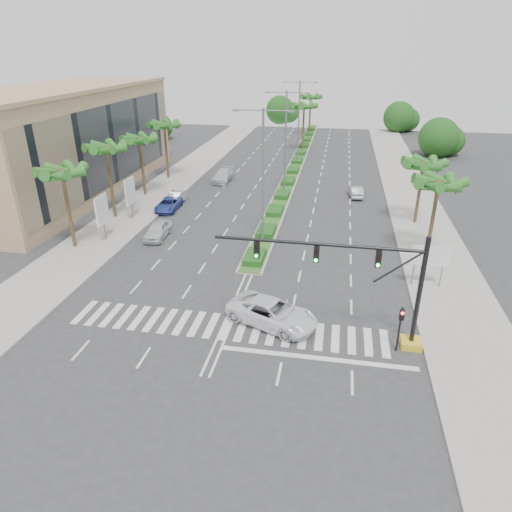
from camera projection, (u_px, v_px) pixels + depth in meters
The scene contains 28 objects.
ground at pixel (226, 327), 29.58m from camera, with size 160.00×160.00×0.00m, color #333335.
footpath_right at pixel (425, 230), 44.91m from camera, with size 6.00×120.00×0.15m, color gray.
footpath_left at pixel (135, 212), 49.88m from camera, with size 6.00×120.00×0.15m, color gray.
median at pixel (296, 164), 69.70m from camera, with size 2.20×75.00×0.20m, color gray.
median_grass at pixel (296, 163), 69.65m from camera, with size 1.80×75.00×0.04m, color #285F20.
building at pixel (66, 143), 54.52m from camera, with size 12.00×36.00×12.00m, color tan.
signal_gantry at pixel (379, 293), 26.61m from camera, with size 12.60×1.20×7.20m.
pedestrian_signal at pixel (401, 322), 26.38m from camera, with size 0.28×0.36×3.00m.
direction_sign at pixel (430, 257), 33.47m from camera, with size 2.70×0.11×3.40m.
billboard_near at pixel (102, 211), 41.42m from camera, with size 0.18×2.10×4.35m.
billboard_far at pixel (130, 192), 46.77m from camera, with size 0.18×2.10×4.35m.
palm_left_near at pixel (62, 175), 38.39m from camera, with size 4.57×4.68×7.55m.
palm_left_mid at pixel (106, 151), 45.37m from camera, with size 4.57×4.68×7.95m.
palm_left_far at pixel (140, 141), 52.75m from camera, with size 4.57×4.68×7.35m.
palm_left_end at pixel (164, 127), 59.73m from camera, with size 4.57×4.68×7.75m.
palm_right_near at pixel (438, 186), 37.09m from camera, with size 4.57×4.68×7.05m.
palm_right_far at pixel (423, 166), 44.36m from camera, with size 4.57×4.68×6.75m.
palm_median_a at pixel (304, 108), 75.65m from camera, with size 4.57×4.68×8.05m.
palm_median_b at pixel (311, 98), 89.04m from camera, with size 4.57×4.68×8.05m.
streetlight_near at pixel (263, 171), 39.21m from camera, with size 5.10×0.25×12.00m.
streetlight_mid at pixel (286, 137), 53.49m from camera, with size 5.10×0.25×12.00m.
streetlight_far at pixel (299, 118), 67.77m from camera, with size 5.10×0.25×12.00m.
car_parked_a at pixel (158, 230), 43.04m from camera, with size 1.75×4.36×1.48m, color silver.
car_parked_b at pixel (175, 198), 52.36m from camera, with size 1.42×4.08×1.34m, color #BBBCC0.
car_parked_c at pixel (168, 205), 50.29m from camera, with size 2.14×4.64×1.29m, color #314498.
car_parked_d at pixel (223, 176), 61.01m from camera, with size 2.14×5.26×1.53m, color silver.
car_crossing at pixel (272, 313), 29.57m from camera, with size 2.79×6.05×1.68m, color white.
car_right at pixel (356, 191), 54.74m from camera, with size 1.39×3.99×1.31m, color #B2B1B6.
Camera 1 is at (6.38, -24.14, 16.62)m, focal length 32.00 mm.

